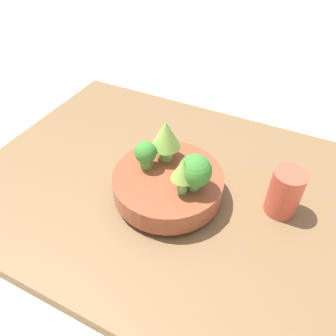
# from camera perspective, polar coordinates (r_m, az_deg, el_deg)

# --- Properties ---
(ground_plane) EXTENTS (6.00, 6.00, 0.00)m
(ground_plane) POSITION_cam_1_polar(r_m,az_deg,el_deg) (0.77, -0.67, -4.29)
(ground_plane) COLOR beige
(table) EXTENTS (0.86, 0.66, 0.04)m
(table) POSITION_cam_1_polar(r_m,az_deg,el_deg) (0.76, -0.68, -3.36)
(table) COLOR brown
(table) RESTS_ON ground_plane
(bowl) EXTENTS (0.23, 0.23, 0.06)m
(bowl) POSITION_cam_1_polar(r_m,az_deg,el_deg) (0.69, -0.00, -2.81)
(bowl) COLOR brown
(bowl) RESTS_ON table
(romanesco_piece_far) EXTENTS (0.05, 0.05, 0.08)m
(romanesco_piece_far) POSITION_cam_1_polar(r_m,az_deg,el_deg) (0.60, 2.61, -0.58)
(romanesco_piece_far) COLOR #6BA34C
(romanesco_piece_far) RESTS_ON bowl
(broccoli_floret_right) EXTENTS (0.05, 0.05, 0.06)m
(broccoli_floret_right) POSITION_cam_1_polar(r_m,az_deg,el_deg) (0.67, -3.91, 2.50)
(broccoli_floret_right) COLOR #609347
(broccoli_floret_right) RESTS_ON bowl
(romanesco_piece_near) EXTENTS (0.06, 0.06, 0.10)m
(romanesco_piece_near) POSITION_cam_1_polar(r_m,az_deg,el_deg) (0.67, -0.57, 5.61)
(romanesco_piece_near) COLOR #7AB256
(romanesco_piece_near) RESTS_ON bowl
(broccoli_floret_left) EXTENTS (0.06, 0.06, 0.08)m
(broccoli_floret_left) POSITION_cam_1_polar(r_m,az_deg,el_deg) (0.62, 4.71, -0.60)
(broccoli_floret_left) COLOR #7AB256
(broccoli_floret_left) RESTS_ON bowl
(cup) EXTENTS (0.06, 0.06, 0.10)m
(cup) POSITION_cam_1_polar(r_m,az_deg,el_deg) (0.69, 19.67, -4.04)
(cup) COLOR #C64C38
(cup) RESTS_ON table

